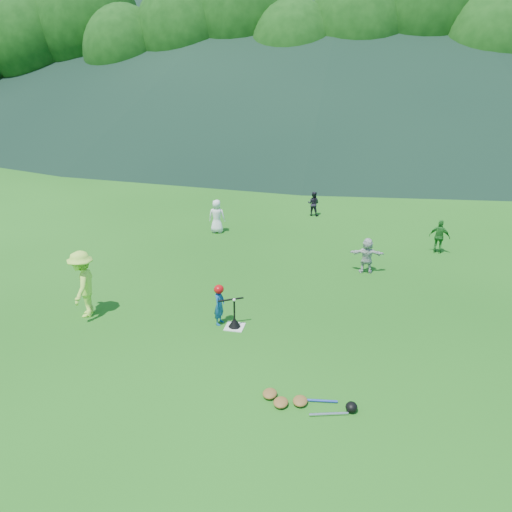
{
  "coord_description": "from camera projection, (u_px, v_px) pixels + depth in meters",
  "views": [
    {
      "loc": [
        2.72,
        -10.3,
        6.02
      ],
      "look_at": [
        0.0,
        2.5,
        0.9
      ],
      "focal_mm": 35.0,
      "sensor_mm": 36.0,
      "label": 1
    }
  ],
  "objects": [
    {
      "name": "adult_coach",
      "position": [
        83.0,
        284.0,
        12.37
      ],
      "size": [
        0.9,
        1.24,
        1.72
      ],
      "primitive_type": "imported",
      "rotation": [
        0.0,
        0.0,
        -1.31
      ],
      "color": "#B6F347",
      "rests_on": "ground"
    },
    {
      "name": "outfield_fence",
      "position": [
        327.0,
        137.0,
        37.35
      ],
      "size": [
        70.07,
        0.08,
        1.33
      ],
      "color": "gray",
      "rests_on": "ground"
    },
    {
      "name": "baseball",
      "position": [
        234.0,
        300.0,
        11.83
      ],
      "size": [
        0.08,
        0.08,
        0.08
      ],
      "primitive_type": "sphere",
      "color": "white",
      "rests_on": "batting_tee"
    },
    {
      "name": "equipment_pile",
      "position": [
        300.0,
        401.0,
        9.36
      ],
      "size": [
        1.8,
        0.61,
        0.19
      ],
      "color": "olive",
      "rests_on": "ground"
    },
    {
      "name": "batter_child",
      "position": [
        219.0,
        305.0,
        12.09
      ],
      "size": [
        0.29,
        0.4,
        1.01
      ],
      "primitive_type": "imported",
      "rotation": [
        0.0,
        0.0,
        1.44
      ],
      "color": "#134C87",
      "rests_on": "ground"
    },
    {
      "name": "home_plate",
      "position": [
        235.0,
        327.0,
        12.1
      ],
      "size": [
        0.45,
        0.45,
        0.02
      ],
      "primitive_type": "cube",
      "color": "silver",
      "rests_on": "ground"
    },
    {
      "name": "tree_line",
      "position": [
        340.0,
        32.0,
        39.88
      ],
      "size": [
        70.04,
        11.4,
        14.82
      ],
      "color": "#382314",
      "rests_on": "ground"
    },
    {
      "name": "fielder_b",
      "position": [
        313.0,
        204.0,
        20.68
      ],
      "size": [
        0.55,
        0.45,
        1.02
      ],
      "primitive_type": "imported",
      "rotation": [
        0.0,
        0.0,
        3.0
      ],
      "color": "black",
      "rests_on": "ground"
    },
    {
      "name": "fielder_a",
      "position": [
        217.0,
        216.0,
        18.58
      ],
      "size": [
        0.64,
        0.44,
        1.26
      ],
      "primitive_type": "imported",
      "rotation": [
        0.0,
        0.0,
        3.2
      ],
      "color": "white",
      "rests_on": "ground"
    },
    {
      "name": "ground",
      "position": [
        235.0,
        327.0,
        12.1
      ],
      "size": [
        120.0,
        120.0,
        0.0
      ],
      "primitive_type": "plane",
      "color": "#185012",
      "rests_on": "ground"
    },
    {
      "name": "batting_tee",
      "position": [
        235.0,
        322.0,
        12.05
      ],
      "size": [
        0.3,
        0.3,
        0.68
      ],
      "color": "black",
      "rests_on": "home_plate"
    },
    {
      "name": "batter_gear",
      "position": [
        220.0,
        290.0,
        11.94
      ],
      "size": [
        0.71,
        0.32,
        0.37
      ],
      "color": "#AD0B0D",
      "rests_on": "ground"
    },
    {
      "name": "fielder_d",
      "position": [
        367.0,
        255.0,
        15.05
      ],
      "size": [
        1.04,
        0.37,
        1.11
      ],
      "primitive_type": "imported",
      "rotation": [
        0.0,
        0.0,
        3.19
      ],
      "color": "silver",
      "rests_on": "ground"
    },
    {
      "name": "distant_hills",
      "position": [
        310.0,
        3.0,
        82.63
      ],
      "size": [
        155.0,
        140.0,
        32.0
      ],
      "color": "black",
      "rests_on": "ground"
    },
    {
      "name": "fielder_c",
      "position": [
        440.0,
        237.0,
        16.59
      ],
      "size": [
        0.72,
        0.47,
        1.14
      ],
      "primitive_type": "imported",
      "rotation": [
        0.0,
        0.0,
        2.83
      ],
      "color": "#216E23",
      "rests_on": "ground"
    }
  ]
}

